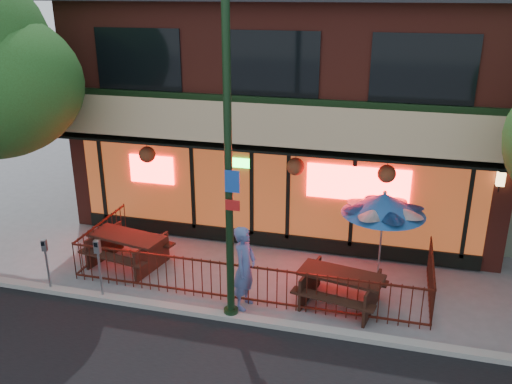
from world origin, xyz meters
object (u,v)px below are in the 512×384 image
at_px(pedestrian, 245,268).
at_px(parking_meter_far, 46,257).
at_px(picnic_table_left, 127,245).
at_px(picnic_table_right, 341,284).
at_px(parking_meter_near, 99,260).
at_px(patio_umbrella, 384,204).
at_px(street_light, 229,181).

height_order(pedestrian, parking_meter_far, pedestrian).
bearing_deg(picnic_table_left, picnic_table_right, -5.34).
bearing_deg(parking_meter_near, picnic_table_left, 97.34).
bearing_deg(parking_meter_near, parking_meter_far, 180.00).
bearing_deg(parking_meter_far, picnic_table_right, 10.00).
height_order(picnic_table_left, pedestrian, pedestrian).
bearing_deg(picnic_table_right, patio_umbrella, 63.71).
bearing_deg(picnic_table_right, picnic_table_left, 174.66).
height_order(patio_umbrella, parking_meter_far, patio_umbrella).
bearing_deg(picnic_table_right, pedestrian, -163.80).
relative_size(patio_umbrella, parking_meter_near, 1.52).
xyz_separation_m(picnic_table_left, picnic_table_right, (5.53, -0.52, -0.03)).
relative_size(picnic_table_left, patio_umbrella, 0.97).
bearing_deg(patio_umbrella, picnic_table_right, -116.29).
distance_m(pedestrian, parking_meter_far, 4.66).
distance_m(picnic_table_right, parking_meter_near, 5.47).
relative_size(picnic_table_right, parking_meter_near, 1.40).
relative_size(parking_meter_near, parking_meter_far, 1.12).
distance_m(pedestrian, parking_meter_near, 3.30).
relative_size(street_light, pedestrian, 3.60).
height_order(street_light, picnic_table_left, street_light).
distance_m(street_light, patio_umbrella, 4.18).
bearing_deg(pedestrian, street_light, 170.60).
bearing_deg(picnic_table_left, pedestrian, -17.85).
distance_m(picnic_table_right, patio_umbrella, 2.24).
height_order(street_light, picnic_table_right, street_light).
bearing_deg(picnic_table_right, parking_meter_far, -170.00).
relative_size(street_light, patio_umbrella, 3.07).
height_order(picnic_table_right, parking_meter_near, parking_meter_near).
bearing_deg(picnic_table_left, parking_meter_near, -82.66).
bearing_deg(pedestrian, parking_meter_far, 105.80).
relative_size(picnic_table_right, parking_meter_far, 1.56).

